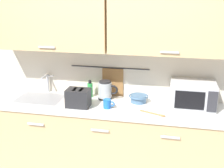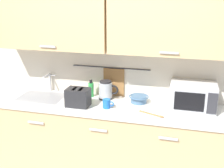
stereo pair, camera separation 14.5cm
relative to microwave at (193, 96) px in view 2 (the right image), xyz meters
The scene contains 11 objects.
counter_unit 1.07m from the microwave, behind, with size 2.53×0.64×0.90m.
back_wall_assembly 1.02m from the microwave, behind, with size 3.70×0.41×2.50m.
sink_faucet 1.67m from the microwave, behind, with size 0.09×0.17×0.22m.
microwave is the anchor object (origin of this frame).
electric_kettle 0.94m from the microwave, behind, with size 0.23×0.16×0.21m.
dish_soap_bottle 1.13m from the microwave, behind, with size 0.06×0.06×0.20m.
mug_near_sink 1.32m from the microwave, behind, with size 0.12×0.08×0.09m.
mixing_bowl 0.57m from the microwave, behind, with size 0.21×0.21×0.08m.
toaster 1.19m from the microwave, 168.63° to the right, with size 0.26×0.17×0.19m.
mug_by_kettle 0.89m from the microwave, 165.83° to the right, with size 0.12×0.08×0.09m.
wooden_spoon 0.47m from the microwave, 141.25° to the right, with size 0.27×0.13×0.01m.
Camera 2 is at (0.81, -2.56, 2.08)m, focal length 47.62 mm.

